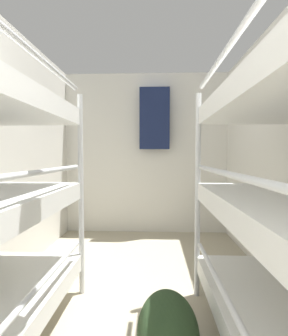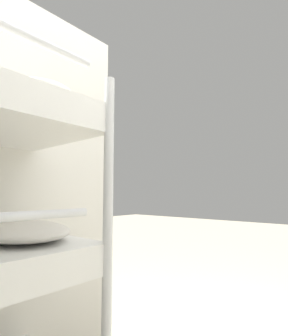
% 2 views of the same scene
% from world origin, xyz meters
% --- Properties ---
extents(wall_back, '(2.58, 0.06, 2.43)m').
position_xyz_m(wall_back, '(0.00, 4.32, 1.22)').
color(wall_back, silver).
rests_on(wall_back, ground_plane).
extents(duffel_bag, '(0.36, 0.64, 0.36)m').
position_xyz_m(duffel_bag, '(0.21, 1.75, 0.18)').
color(duffel_bag, '#23381E').
rests_on(duffel_bag, ground_plane).
extents(hanging_coat, '(0.44, 0.12, 0.90)m').
position_xyz_m(hanging_coat, '(0.13, 4.17, 1.73)').
color(hanging_coat, '#192347').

